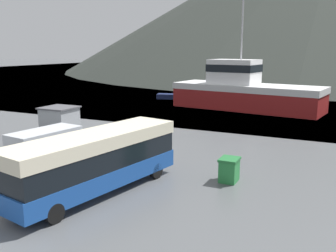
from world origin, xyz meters
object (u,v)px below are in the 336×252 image
at_px(tour_bus, 96,159).
at_px(fishing_boat, 244,90).
at_px(delivery_van, 53,146).
at_px(storage_bin, 229,170).
at_px(dock_kiosk, 60,120).
at_px(small_boat, 180,97).

xyz_separation_m(tour_bus, fishing_boat, (-0.02, 30.44, 0.53)).
relative_size(delivery_van, storage_bin, 4.83).
distance_m(delivery_van, storage_bin, 11.09).
relative_size(dock_kiosk, small_boat, 0.40).
distance_m(fishing_boat, storage_bin, 26.57).
distance_m(storage_bin, dock_kiosk, 17.56).
xyz_separation_m(tour_bus, storage_bin, (5.71, 4.54, -1.09)).
bearing_deg(delivery_van, dock_kiosk, 136.72).
bearing_deg(dock_kiosk, storage_bin, -17.37).
bearing_deg(storage_bin, delivery_van, -169.67).
bearing_deg(fishing_boat, storage_bin, 21.11).
xyz_separation_m(fishing_boat, small_boat, (-10.88, 5.15, -1.94)).
xyz_separation_m(delivery_van, fishing_boat, (5.16, 27.88, 1.02)).
relative_size(fishing_boat, small_boat, 2.67).
relative_size(tour_bus, small_boat, 1.48).
distance_m(tour_bus, delivery_van, 5.80).
xyz_separation_m(fishing_boat, storage_bin, (5.73, -25.90, -1.62)).
height_order(fishing_boat, small_boat, fishing_boat).
xyz_separation_m(delivery_van, dock_kiosk, (-5.86, 7.23, -0.08)).
distance_m(tour_bus, small_boat, 37.25).
relative_size(tour_bus, delivery_van, 1.59).
xyz_separation_m(delivery_van, storage_bin, (10.89, 1.99, -0.60)).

